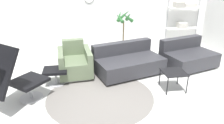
{
  "coord_description": "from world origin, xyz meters",
  "views": [
    {
      "loc": [
        -0.62,
        -4.0,
        2.26
      ],
      "look_at": [
        0.04,
        0.12,
        0.55
      ],
      "focal_mm": 35.0,
      "sensor_mm": 36.0,
      "label": 1
    }
  ],
  "objects": [
    {
      "name": "lounge_chair",
      "position": [
        -1.84,
        -0.42,
        0.71
      ],
      "size": [
        1.12,
        1.18,
        1.25
      ],
      "rotation": [
        0.0,
        0.0,
        -0.71
      ],
      "color": "#BCBCC1",
      "rests_on": "ground_plane"
    },
    {
      "name": "side_table",
      "position": [
        1.26,
        -0.24,
        0.36
      ],
      "size": [
        0.46,
        0.46,
        0.4
      ],
      "color": "black",
      "rests_on": "ground_plane"
    },
    {
      "name": "armchair_red",
      "position": [
        -0.73,
        0.81,
        0.29
      ],
      "size": [
        0.81,
        0.93,
        0.78
      ],
      "rotation": [
        0.0,
        0.0,
        3.22
      ],
      "color": "silver",
      "rests_on": "ground_plane"
    },
    {
      "name": "ottoman",
      "position": [
        -1.15,
        0.39,
        0.27
      ],
      "size": [
        0.5,
        0.43,
        0.36
      ],
      "color": "#BCBCC1",
      "rests_on": "ground_plane"
    },
    {
      "name": "wall_back",
      "position": [
        -0.0,
        2.73,
        1.4
      ],
      "size": [
        12.0,
        0.09,
        2.8
      ],
      "color": "white",
      "rests_on": "ground_plane"
    },
    {
      "name": "couch_low",
      "position": [
        0.53,
        0.73,
        0.25
      ],
      "size": [
        1.75,
        1.3,
        0.69
      ],
      "rotation": [
        0.0,
        0.0,
        3.42
      ],
      "color": "black",
      "rests_on": "ground_plane"
    },
    {
      "name": "potted_plant",
      "position": [
        0.7,
        2.12,
        0.53
      ],
      "size": [
        0.53,
        0.52,
        1.29
      ],
      "color": "silver",
      "rests_on": "ground_plane"
    },
    {
      "name": "ground_plane",
      "position": [
        0.0,
        0.0,
        0.0
      ],
      "size": [
        12.0,
        12.0,
        0.0
      ],
      "primitive_type": "plane",
      "color": "silver"
    },
    {
      "name": "shelf_unit",
      "position": [
        2.72,
        2.5,
        1.07
      ],
      "size": [
        1.11,
        0.28,
        1.83
      ],
      "color": "#BCBCC1",
      "rests_on": "ground_plane"
    },
    {
      "name": "round_rug",
      "position": [
        -0.26,
        -0.28,
        0.0
      ],
      "size": [
        2.1,
        2.1,
        0.01
      ],
      "color": "slate",
      "rests_on": "ground_plane"
    },
    {
      "name": "couch_second",
      "position": [
        2.13,
        0.87,
        0.25
      ],
      "size": [
        1.45,
        1.21,
        0.69
      ],
      "rotation": [
        0.0,
        0.0,
        3.42
      ],
      "color": "black",
      "rests_on": "ground_plane"
    }
  ]
}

